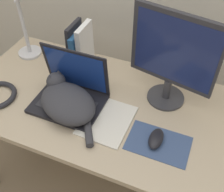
{
  "coord_description": "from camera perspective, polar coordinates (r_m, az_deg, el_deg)",
  "views": [
    {
      "loc": [
        0.38,
        -0.49,
        1.65
      ],
      "look_at": [
        0.05,
        0.31,
        0.8
      ],
      "focal_mm": 45.0,
      "sensor_mm": 36.0,
      "label": 1
    }
  ],
  "objects": [
    {
      "name": "book_row",
      "position": [
        1.49,
        -6.44,
        9.95
      ],
      "size": [
        0.09,
        0.17,
        0.24
      ],
      "color": "#232328",
      "rests_on": "desk"
    },
    {
      "name": "cat",
      "position": [
        1.27,
        -9.14,
        -1.02
      ],
      "size": [
        0.36,
        0.31,
        0.13
      ],
      "color": "#333338",
      "rests_on": "desk"
    },
    {
      "name": "external_monitor",
      "position": [
        1.21,
        12.3,
        7.71
      ],
      "size": [
        0.39,
        0.18,
        0.45
      ],
      "color": "#333338",
      "rests_on": "desk"
    },
    {
      "name": "notepad",
      "position": [
        1.25,
        -1.03,
        -4.98
      ],
      "size": [
        0.21,
        0.26,
        0.01
      ],
      "color": "silver",
      "rests_on": "desk"
    },
    {
      "name": "desk",
      "position": [
        1.37,
        -1.31,
        -3.62
      ],
      "size": [
        1.39,
        0.69,
        0.7
      ],
      "color": "tan",
      "rests_on": "ground_plane"
    },
    {
      "name": "laptop",
      "position": [
        1.31,
        -8.4,
        0.52
      ],
      "size": [
        0.32,
        0.24,
        0.26
      ],
      "color": "black",
      "rests_on": "desk"
    },
    {
      "name": "mousepad",
      "position": [
        1.19,
        9.4,
        -9.44
      ],
      "size": [
        0.26,
        0.17,
        0.0
      ],
      "color": "#384C75",
      "rests_on": "desk"
    },
    {
      "name": "computer_mouse",
      "position": [
        1.18,
        8.95,
        -8.56
      ],
      "size": [
        0.06,
        0.11,
        0.03
      ],
      "color": "black",
      "rests_on": "mousepad"
    },
    {
      "name": "desk_lamp",
      "position": [
        1.5,
        -18.03,
        16.53
      ],
      "size": [
        0.17,
        0.17,
        0.44
      ],
      "color": "silver",
      "rests_on": "desk"
    }
  ]
}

